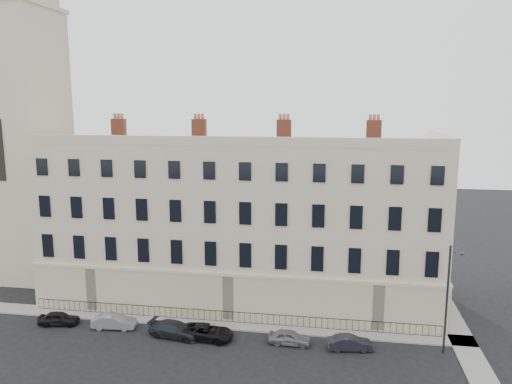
{
  "coord_description": "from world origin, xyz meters",
  "views": [
    {
      "loc": [
        2.88,
        -33.57,
        18.44
      ],
      "look_at": [
        -4.26,
        10.0,
        10.58
      ],
      "focal_mm": 35.0,
      "sensor_mm": 36.0,
      "label": 1
    }
  ],
  "objects_px": {
    "car_e": "(290,337)",
    "car_d": "(207,332)",
    "car_f": "(350,343)",
    "car_b": "(114,322)",
    "car_c": "(175,329)",
    "car_a": "(59,318)",
    "streetlamp": "(448,295)"
  },
  "relations": [
    {
      "from": "car_c",
      "to": "car_e",
      "type": "bearing_deg",
      "value": -79.77
    },
    {
      "from": "car_b",
      "to": "car_c",
      "type": "height_order",
      "value": "car_c"
    },
    {
      "from": "car_a",
      "to": "streetlamp",
      "type": "xyz_separation_m",
      "value": [
        31.12,
        0.14,
        4.05
      ]
    },
    {
      "from": "car_a",
      "to": "streetlamp",
      "type": "height_order",
      "value": "streetlamp"
    },
    {
      "from": "car_b",
      "to": "car_e",
      "type": "xyz_separation_m",
      "value": [
        14.66,
        -0.43,
        -0.03
      ]
    },
    {
      "from": "car_a",
      "to": "car_d",
      "type": "bearing_deg",
      "value": -101.62
    },
    {
      "from": "car_c",
      "to": "car_e",
      "type": "relative_size",
      "value": 1.3
    },
    {
      "from": "car_b",
      "to": "car_c",
      "type": "relative_size",
      "value": 0.84
    },
    {
      "from": "car_b",
      "to": "car_d",
      "type": "xyz_separation_m",
      "value": [
        8.11,
        -0.62,
        -0.0
      ]
    },
    {
      "from": "car_b",
      "to": "car_a",
      "type": "bearing_deg",
      "value": 85.7
    },
    {
      "from": "car_b",
      "to": "car_e",
      "type": "height_order",
      "value": "car_b"
    },
    {
      "from": "car_d",
      "to": "car_f",
      "type": "distance_m",
      "value": 11.16
    },
    {
      "from": "car_a",
      "to": "car_b",
      "type": "xyz_separation_m",
      "value": [
        4.9,
        0.13,
        0.03
      ]
    },
    {
      "from": "car_a",
      "to": "car_f",
      "type": "relative_size",
      "value": 0.99
    },
    {
      "from": "car_d",
      "to": "car_f",
      "type": "bearing_deg",
      "value": -85.38
    },
    {
      "from": "car_e",
      "to": "car_d",
      "type": "bearing_deg",
      "value": 93.86
    },
    {
      "from": "car_e",
      "to": "car_b",
      "type": "bearing_deg",
      "value": 90.5
    },
    {
      "from": "car_e",
      "to": "car_f",
      "type": "xyz_separation_m",
      "value": [
        4.6,
        -0.15,
        -0.01
      ]
    },
    {
      "from": "streetlamp",
      "to": "car_e",
      "type": "bearing_deg",
      "value": -158.92
    },
    {
      "from": "car_a",
      "to": "car_c",
      "type": "bearing_deg",
      "value": -102.33
    },
    {
      "from": "car_e",
      "to": "car_f",
      "type": "relative_size",
      "value": 0.98
    },
    {
      "from": "car_a",
      "to": "car_b",
      "type": "distance_m",
      "value": 4.9
    },
    {
      "from": "car_f",
      "to": "car_b",
      "type": "bearing_deg",
      "value": 80.17
    },
    {
      "from": "car_a",
      "to": "car_d",
      "type": "relative_size",
      "value": 0.79
    },
    {
      "from": "car_b",
      "to": "car_e",
      "type": "relative_size",
      "value": 1.09
    },
    {
      "from": "car_a",
      "to": "car_f",
      "type": "xyz_separation_m",
      "value": [
        24.16,
        -0.45,
        -0.01
      ]
    },
    {
      "from": "car_a",
      "to": "car_b",
      "type": "bearing_deg",
      "value": -97.94
    },
    {
      "from": "car_b",
      "to": "car_c",
      "type": "bearing_deg",
      "value": -102.58
    },
    {
      "from": "car_a",
      "to": "car_b",
      "type": "relative_size",
      "value": 0.93
    },
    {
      "from": "car_c",
      "to": "car_f",
      "type": "bearing_deg",
      "value": -80.87
    },
    {
      "from": "car_c",
      "to": "car_f",
      "type": "distance_m",
      "value": 13.76
    },
    {
      "from": "car_b",
      "to": "streetlamp",
      "type": "distance_m",
      "value": 26.53
    }
  ]
}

